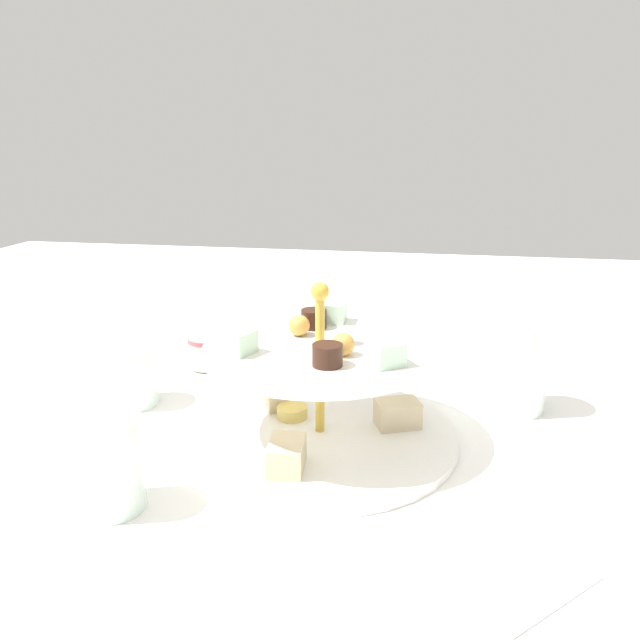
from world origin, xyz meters
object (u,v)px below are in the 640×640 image
object	(u,v)px
water_glass_tall_right	(519,367)
butter_knife_right	(350,349)
water_glass_short_left	(132,376)
teacup_with_saucer	(209,354)
water_glass_mid_back	(110,464)
tiered_serving_stand	(320,397)
butter_knife_left	(524,619)

from	to	relation	value
water_glass_tall_right	butter_knife_right	size ratio (longest dim) A/B	0.66
water_glass_tall_right	water_glass_short_left	world-z (taller)	water_glass_tall_right
water_glass_tall_right	teacup_with_saucer	distance (m)	0.43
water_glass_tall_right	water_glass_short_left	size ratio (longest dim) A/B	1.49
water_glass_short_left	water_glass_mid_back	size ratio (longest dim) A/B	0.84
teacup_with_saucer	butter_knife_right	distance (m)	0.23
water_glass_short_left	teacup_with_saucer	distance (m)	0.14
tiered_serving_stand	butter_knife_right	world-z (taller)	tiered_serving_stand
teacup_with_saucer	water_glass_mid_back	size ratio (longest dim) A/B	1.01
teacup_with_saucer	butter_knife_left	size ratio (longest dim) A/B	0.53
water_glass_tall_right	butter_knife_right	xyz separation A→B (m)	(0.23, -0.19, -0.05)
water_glass_short_left	teacup_with_saucer	bearing A→B (deg)	-112.30
tiered_serving_stand	water_glass_short_left	size ratio (longest dim) A/B	4.12
butter_knife_right	teacup_with_saucer	bearing A→B (deg)	33.45
water_glass_tall_right	tiered_serving_stand	bearing A→B (deg)	28.21
teacup_with_saucer	water_glass_mid_back	bearing A→B (deg)	95.86
butter_knife_left	water_glass_mid_back	distance (m)	0.36
teacup_with_saucer	water_glass_short_left	bearing A→B (deg)	67.70
teacup_with_saucer	water_glass_mid_back	xyz separation A→B (m)	(-0.04, 0.35, 0.02)
water_glass_tall_right	water_glass_mid_back	world-z (taller)	water_glass_tall_right
butter_knife_right	water_glass_mid_back	xyz separation A→B (m)	(0.16, 0.47, 0.04)
tiered_serving_stand	water_glass_tall_right	size ratio (longest dim) A/B	2.76
butter_knife_left	teacup_with_saucer	bearing A→B (deg)	87.66
tiered_serving_stand	water_glass_short_left	xyz separation A→B (m)	(0.25, -0.05, -0.01)
butter_knife_right	water_glass_mid_back	distance (m)	0.50
water_glass_mid_back	tiered_serving_stand	bearing A→B (deg)	-134.40
tiered_serving_stand	butter_knife_right	size ratio (longest dim) A/B	1.81
tiered_serving_stand	butter_knife_left	distance (m)	0.31
water_glass_short_left	butter_knife_left	distance (m)	0.53
tiered_serving_stand	water_glass_mid_back	world-z (taller)	tiered_serving_stand
water_glass_tall_right	butter_knife_left	size ratio (longest dim) A/B	0.66
water_glass_mid_back	teacup_with_saucer	bearing A→B (deg)	-84.14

